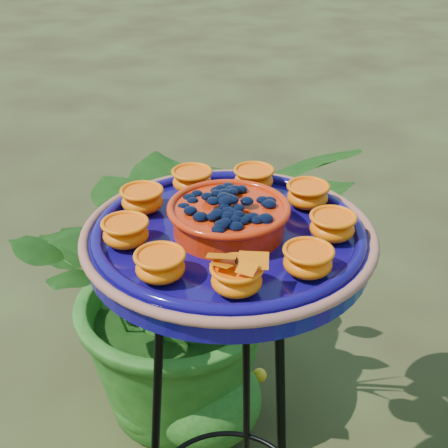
# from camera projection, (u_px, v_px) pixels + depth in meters

# --- Properties ---
(tripod_stand) EXTENTS (0.33, 0.35, 0.87)m
(tripod_stand) POSITION_uv_depth(u_px,v_px,m) (228.00, 411.00, 1.15)
(tripod_stand) COLOR black
(tripod_stand) RESTS_ON ground
(feeder_dish) EXTENTS (0.46, 0.46, 0.10)m
(feeder_dish) POSITION_uv_depth(u_px,v_px,m) (229.00, 233.00, 0.97)
(feeder_dish) COLOR #0E0755
(feeder_dish) RESTS_ON tripod_stand
(shrub_back_left) EXTENTS (1.06, 1.02, 0.91)m
(shrub_back_left) POSITION_uv_depth(u_px,v_px,m) (185.00, 273.00, 1.68)
(shrub_back_left) COLOR #1B4C14
(shrub_back_left) RESTS_ON ground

